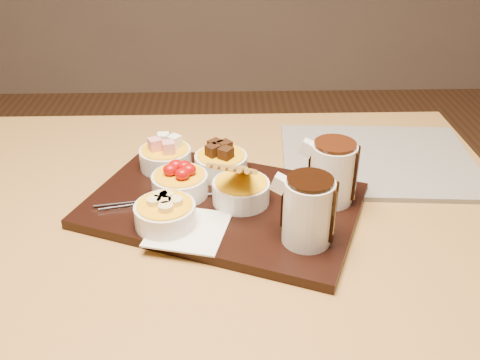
{
  "coord_description": "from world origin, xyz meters",
  "views": [
    {
      "loc": [
        0.07,
        -0.81,
        1.28
      ],
      "look_at": [
        0.09,
        -0.02,
        0.81
      ],
      "focal_mm": 40.0,
      "sensor_mm": 36.0,
      "label": 1
    }
  ],
  "objects_px": {
    "pitcher_dark_chocolate": "(308,212)",
    "pitcher_milk_chocolate": "(332,173)",
    "bowl_strawberries": "(180,185)",
    "dining_table": "(190,247)",
    "serving_board": "(223,205)",
    "newspaper": "(377,160)"
  },
  "relations": [
    {
      "from": "pitcher_dark_chocolate",
      "to": "pitcher_milk_chocolate",
      "type": "distance_m",
      "value": 0.13
    },
    {
      "from": "bowl_strawberries",
      "to": "pitcher_dark_chocolate",
      "type": "height_order",
      "value": "pitcher_dark_chocolate"
    },
    {
      "from": "dining_table",
      "to": "bowl_strawberries",
      "type": "relative_size",
      "value": 12.0
    },
    {
      "from": "bowl_strawberries",
      "to": "pitcher_milk_chocolate",
      "type": "distance_m",
      "value": 0.27
    },
    {
      "from": "serving_board",
      "to": "pitcher_dark_chocolate",
      "type": "bearing_deg",
      "value": -19.98
    },
    {
      "from": "serving_board",
      "to": "newspaper",
      "type": "xyz_separation_m",
      "value": [
        0.32,
        0.17,
        -0.0
      ]
    },
    {
      "from": "bowl_strawberries",
      "to": "pitcher_dark_chocolate",
      "type": "xyz_separation_m",
      "value": [
        0.21,
        -0.14,
        0.03
      ]
    },
    {
      "from": "serving_board",
      "to": "bowl_strawberries",
      "type": "relative_size",
      "value": 4.6
    },
    {
      "from": "bowl_strawberries",
      "to": "newspaper",
      "type": "distance_m",
      "value": 0.42
    },
    {
      "from": "dining_table",
      "to": "pitcher_dark_chocolate",
      "type": "height_order",
      "value": "pitcher_dark_chocolate"
    },
    {
      "from": "bowl_strawberries",
      "to": "serving_board",
      "type": "bearing_deg",
      "value": -18.61
    },
    {
      "from": "pitcher_dark_chocolate",
      "to": "newspaper",
      "type": "bearing_deg",
      "value": 78.82
    },
    {
      "from": "bowl_strawberries",
      "to": "newspaper",
      "type": "relative_size",
      "value": 0.26
    },
    {
      "from": "dining_table",
      "to": "bowl_strawberries",
      "type": "xyz_separation_m",
      "value": [
        -0.01,
        0.0,
        0.14
      ]
    },
    {
      "from": "serving_board",
      "to": "bowl_strawberries",
      "type": "xyz_separation_m",
      "value": [
        -0.08,
        0.03,
        0.03
      ]
    },
    {
      "from": "pitcher_milk_chocolate",
      "to": "newspaper",
      "type": "distance_m",
      "value": 0.22
    },
    {
      "from": "serving_board",
      "to": "newspaper",
      "type": "distance_m",
      "value": 0.36
    },
    {
      "from": "newspaper",
      "to": "bowl_strawberries",
      "type": "bearing_deg",
      "value": -156.33
    },
    {
      "from": "bowl_strawberries",
      "to": "pitcher_dark_chocolate",
      "type": "bearing_deg",
      "value": -34.84
    },
    {
      "from": "pitcher_milk_chocolate",
      "to": "bowl_strawberries",
      "type": "bearing_deg",
      "value": -163.61
    },
    {
      "from": "bowl_strawberries",
      "to": "pitcher_dark_chocolate",
      "type": "relative_size",
      "value": 0.94
    },
    {
      "from": "dining_table",
      "to": "newspaper",
      "type": "height_order",
      "value": "newspaper"
    }
  ]
}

